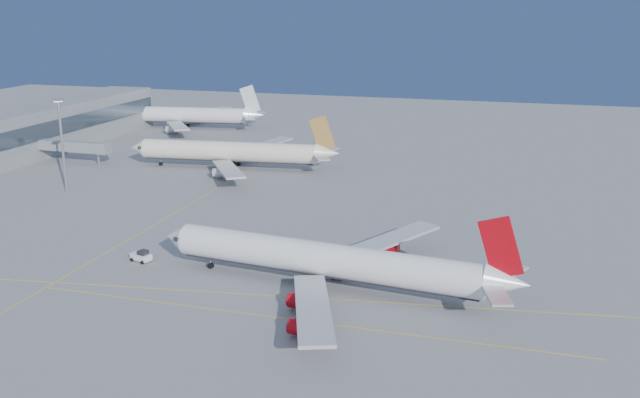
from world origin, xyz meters
The scene contains 9 objects.
ground centered at (0.00, 0.00, 0.00)m, with size 500.00×500.00×0.00m, color slate.
terminal centered at (-114.93, 85.00, 7.51)m, with size 18.40×110.00×15.00m.
jet_bridge centered at (-93.11, 72.00, 5.17)m, with size 23.60×3.60×6.90m.
taxiway_lines centered at (-14.71, 6.34, 0.01)m, with size 118.86×140.00×0.02m.
airliner_virgin centered at (6.96, -0.24, 4.92)m, with size 66.10×59.03×16.30m.
airliner_etihad centered at (-45.09, 78.88, 5.04)m, with size 63.49×58.33×16.57m.
airliner_third centered at (-91.18, 137.44, 5.23)m, with size 64.33×58.83×17.27m.
pushback_tug centered at (-30.87, 2.10, 1.04)m, with size 4.38×3.33×2.24m.
light_mast centered at (-74.90, 40.81, 14.27)m, with size 2.09×2.09×24.18m.
Camera 1 is at (37.51, -109.44, 47.18)m, focal length 40.00 mm.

